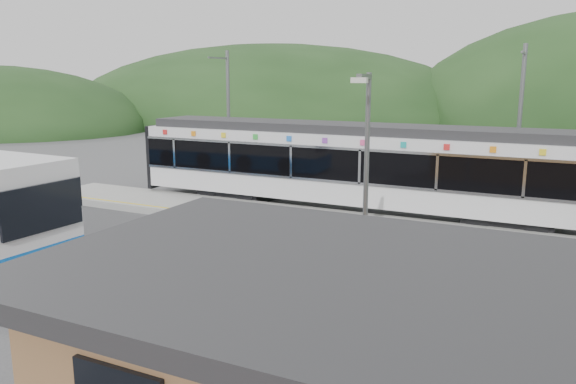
% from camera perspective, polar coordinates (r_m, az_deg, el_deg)
% --- Properties ---
extents(ground, '(120.00, 120.00, 0.00)m').
position_cam_1_polar(ground, '(19.30, -1.78, -5.53)').
color(ground, '#4C4C4F').
rests_on(ground, ground).
extents(hills, '(146.00, 149.00, 26.00)m').
position_cam_1_polar(hills, '(22.44, 19.00, -3.71)').
color(hills, '#1E3D19').
rests_on(hills, ground).
extents(platform, '(26.00, 3.20, 0.30)m').
position_cam_1_polar(platform, '(22.11, 2.23, -2.89)').
color(platform, '#9E9E99').
rests_on(platform, ground).
extents(yellow_line, '(26.00, 0.10, 0.01)m').
position_cam_1_polar(yellow_line, '(20.93, 0.78, -3.28)').
color(yellow_line, yellow).
rests_on(yellow_line, platform).
extents(train, '(20.44, 3.01, 3.74)m').
position_cam_1_polar(train, '(23.80, 7.36, 2.77)').
color(train, black).
rests_on(train, ground).
extents(catenary_mast_west, '(0.18, 1.80, 7.00)m').
position_cam_1_polar(catenary_mast_west, '(29.43, -6.10, 7.59)').
color(catenary_mast_west, slate).
rests_on(catenary_mast_west, ground).
extents(catenary_mast_east, '(0.18, 1.80, 7.00)m').
position_cam_1_polar(catenary_mast_east, '(24.97, 22.40, 6.07)').
color(catenary_mast_east, slate).
rests_on(catenary_mast_east, ground).
extents(station_shelter, '(9.20, 6.20, 3.00)m').
position_cam_1_polar(station_shelter, '(8.78, 5.51, -16.55)').
color(station_shelter, '#976542').
rests_on(station_shelter, ground).
extents(lamp_post, '(0.36, 1.03, 5.79)m').
position_cam_1_polar(lamp_post, '(13.44, 7.80, 1.98)').
color(lamp_post, slate).
rests_on(lamp_post, ground).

